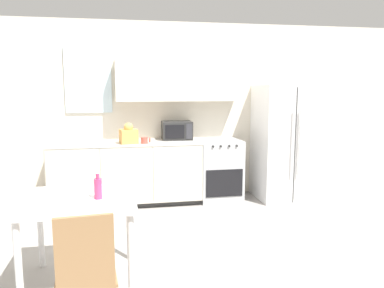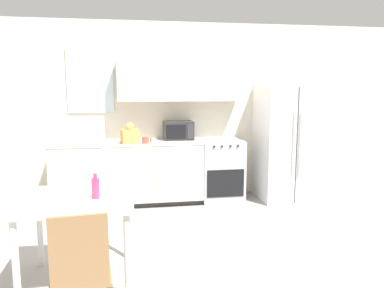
{
  "view_description": "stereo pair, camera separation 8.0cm",
  "coord_description": "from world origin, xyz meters",
  "px_view_note": "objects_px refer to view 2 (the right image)",
  "views": [
    {
      "loc": [
        -0.37,
        -3.87,
        1.72
      ],
      "look_at": [
        0.44,
        0.48,
        1.05
      ],
      "focal_mm": 35.0,
      "sensor_mm": 36.0,
      "label": 1
    },
    {
      "loc": [
        -0.3,
        -3.88,
        1.72
      ],
      "look_at": [
        0.44,
        0.48,
        1.05
      ],
      "focal_mm": 35.0,
      "sensor_mm": 36.0,
      "label": 2
    }
  ],
  "objects_px": {
    "oven_range": "(221,170)",
    "drink_bottle": "(96,187)",
    "dining_table": "(78,211)",
    "dining_chair_near": "(81,268)",
    "coffee_mug": "(146,140)",
    "microwave": "(178,130)",
    "refrigerator": "(286,142)"
  },
  "relations": [
    {
      "from": "oven_range",
      "to": "drink_bottle",
      "type": "bearing_deg",
      "value": -126.22
    },
    {
      "from": "refrigerator",
      "to": "drink_bottle",
      "type": "relative_size",
      "value": 7.31
    },
    {
      "from": "microwave",
      "to": "coffee_mug",
      "type": "bearing_deg",
      "value": -147.64
    },
    {
      "from": "dining_table",
      "to": "oven_range",
      "type": "bearing_deg",
      "value": 50.65
    },
    {
      "from": "dining_chair_near",
      "to": "drink_bottle",
      "type": "xyz_separation_m",
      "value": [
        0.04,
        0.78,
        0.34
      ]
    },
    {
      "from": "microwave",
      "to": "dining_chair_near",
      "type": "distance_m",
      "value": 3.4
    },
    {
      "from": "oven_range",
      "to": "refrigerator",
      "type": "relative_size",
      "value": 0.53
    },
    {
      "from": "coffee_mug",
      "to": "dining_table",
      "type": "distance_m",
      "value": 2.16
    },
    {
      "from": "coffee_mug",
      "to": "dining_chair_near",
      "type": "relative_size",
      "value": 0.14
    },
    {
      "from": "dining_table",
      "to": "refrigerator",
      "type": "bearing_deg",
      "value": 37.1
    },
    {
      "from": "microwave",
      "to": "dining_chair_near",
      "type": "xyz_separation_m",
      "value": [
        -1.07,
        -3.18,
        -0.54
      ]
    },
    {
      "from": "coffee_mug",
      "to": "refrigerator",
      "type": "bearing_deg",
      "value": 3.17
    },
    {
      "from": "dining_chair_near",
      "to": "drink_bottle",
      "type": "distance_m",
      "value": 0.86
    },
    {
      "from": "microwave",
      "to": "coffee_mug",
      "type": "relative_size",
      "value": 3.46
    },
    {
      "from": "coffee_mug",
      "to": "drink_bottle",
      "type": "height_order",
      "value": "coffee_mug"
    },
    {
      "from": "dining_chair_near",
      "to": "dining_table",
      "type": "bearing_deg",
      "value": 92.24
    },
    {
      "from": "dining_table",
      "to": "dining_chair_near",
      "type": "xyz_separation_m",
      "value": [
        0.12,
        -0.83,
        -0.12
      ]
    },
    {
      "from": "oven_range",
      "to": "dining_table",
      "type": "xyz_separation_m",
      "value": [
        -1.83,
        -2.23,
        0.2
      ]
    },
    {
      "from": "oven_range",
      "to": "refrigerator",
      "type": "distance_m",
      "value": 1.09
    },
    {
      "from": "oven_range",
      "to": "microwave",
      "type": "height_order",
      "value": "microwave"
    },
    {
      "from": "coffee_mug",
      "to": "dining_chair_near",
      "type": "xyz_separation_m",
      "value": [
        -0.57,
        -2.86,
        -0.44
      ]
    },
    {
      "from": "microwave",
      "to": "drink_bottle",
      "type": "relative_size",
      "value": 1.86
    },
    {
      "from": "coffee_mug",
      "to": "dining_table",
      "type": "bearing_deg",
      "value": -108.72
    },
    {
      "from": "oven_range",
      "to": "dining_chair_near",
      "type": "distance_m",
      "value": 3.51
    },
    {
      "from": "oven_range",
      "to": "refrigerator",
      "type": "height_order",
      "value": "refrigerator"
    },
    {
      "from": "dining_table",
      "to": "microwave",
      "type": "bearing_deg",
      "value": 63.09
    },
    {
      "from": "microwave",
      "to": "dining_chair_near",
      "type": "bearing_deg",
      "value": -108.69
    },
    {
      "from": "oven_range",
      "to": "drink_bottle",
      "type": "distance_m",
      "value": 2.86
    },
    {
      "from": "microwave",
      "to": "coffee_mug",
      "type": "xyz_separation_m",
      "value": [
        -0.5,
        -0.32,
        -0.09
      ]
    },
    {
      "from": "dining_chair_near",
      "to": "oven_range",
      "type": "bearing_deg",
      "value": 55.02
    },
    {
      "from": "oven_range",
      "to": "drink_bottle",
      "type": "relative_size",
      "value": 3.86
    },
    {
      "from": "dining_table",
      "to": "dining_chair_near",
      "type": "relative_size",
      "value": 1.03
    }
  ]
}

